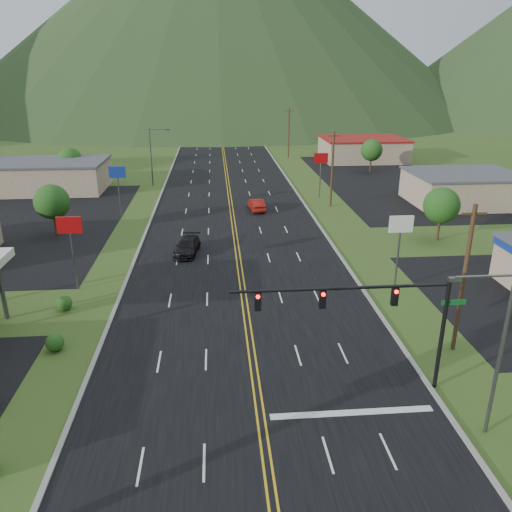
{
  "coord_description": "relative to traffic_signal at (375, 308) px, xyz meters",
  "views": [
    {
      "loc": [
        -2.09,
        -9.9,
        17.65
      ],
      "look_at": [
        0.81,
        24.79,
        4.5
      ],
      "focal_mm": 35.0,
      "sensor_mm": 36.0,
      "label": 1
    }
  ],
  "objects": [
    {
      "name": "building_east_mid",
      "position": [
        25.52,
        41.0,
        -3.17
      ],
      "size": [
        14.4,
        11.4,
        4.3
      ],
      "color": "#CDB18E",
      "rests_on": "ground"
    },
    {
      "name": "car_dark_mid",
      "position": [
        -11.54,
        23.93,
        -4.58
      ],
      "size": [
        2.83,
        5.4,
        1.49
      ],
      "primitive_type": "imported",
      "rotation": [
        0.0,
        0.0,
        -0.15
      ],
      "color": "black",
      "rests_on": "ground"
    },
    {
      "name": "pole_sign_east_a",
      "position": [
        6.52,
        14.0,
        -0.28
      ],
      "size": [
        2.0,
        0.18,
        6.4
      ],
      "color": "#59595E",
      "rests_on": "ground"
    },
    {
      "name": "utility_pole_b",
      "position": [
        7.02,
        41.0,
        -0.2
      ],
      "size": [
        1.6,
        0.28,
        10.0
      ],
      "color": "#382314",
      "rests_on": "ground"
    },
    {
      "name": "tree_east_a",
      "position": [
        15.52,
        26.0,
        -1.44
      ],
      "size": [
        3.84,
        3.84,
        5.82
      ],
      "color": "#382314",
      "rests_on": "ground"
    },
    {
      "name": "utility_pole_a",
      "position": [
        7.02,
        4.0,
        -0.2
      ],
      "size": [
        1.6,
        0.28,
        10.0
      ],
      "color": "#382314",
      "rests_on": "ground"
    },
    {
      "name": "tree_east_b",
      "position": [
        19.52,
        64.0,
        -1.44
      ],
      "size": [
        3.84,
        3.84,
        5.82
      ],
      "color": "#382314",
      "rests_on": "ground"
    },
    {
      "name": "building_east_far",
      "position": [
        21.52,
        76.0,
        -3.07
      ],
      "size": [
        16.4,
        12.4,
        4.5
      ],
      "color": "#CDB18E",
      "rests_on": "ground"
    },
    {
      "name": "pole_sign_west_b",
      "position": [
        -20.48,
        38.0,
        -0.28
      ],
      "size": [
        2.0,
        0.18,
        6.4
      ],
      "color": "#59595E",
      "rests_on": "ground"
    },
    {
      "name": "utility_pole_c",
      "position": [
        7.02,
        81.0,
        -0.2
      ],
      "size": [
        1.6,
        0.28,
        10.0
      ],
      "color": "#382314",
      "rests_on": "ground"
    },
    {
      "name": "car_red_far",
      "position": [
        -3.19,
        39.71,
        -4.55
      ],
      "size": [
        2.13,
        4.86,
        1.55
      ],
      "primitive_type": "imported",
      "rotation": [
        0.0,
        0.0,
        3.25
      ],
      "color": "maroon",
      "rests_on": "ground"
    },
    {
      "name": "building_west_far",
      "position": [
        -34.48,
        54.0,
        -3.07
      ],
      "size": [
        18.4,
        11.4,
        4.5
      ],
      "color": "#CDB18E",
      "rests_on": "ground"
    },
    {
      "name": "pole_sign_east_b",
      "position": [
        6.52,
        46.0,
        -0.28
      ],
      "size": [
        2.0,
        0.18,
        6.4
      ],
      "color": "#59595E",
      "rests_on": "ground"
    },
    {
      "name": "utility_pole_d",
      "position": [
        7.02,
        121.0,
        -0.2
      ],
      "size": [
        1.6,
        0.28,
        10.0
      ],
      "color": "#382314",
      "rests_on": "ground"
    },
    {
      "name": "tree_west_b",
      "position": [
        -31.48,
        58.0,
        -1.44
      ],
      "size": [
        3.84,
        3.84,
        5.82
      ],
      "color": "#382314",
      "rests_on": "ground"
    },
    {
      "name": "tree_west_a",
      "position": [
        -26.48,
        31.0,
        -1.44
      ],
      "size": [
        3.84,
        3.84,
        5.82
      ],
      "color": "#382314",
      "rests_on": "ground"
    },
    {
      "name": "streetlight_east",
      "position": [
        4.7,
        -4.0,
        -0.15
      ],
      "size": [
        3.28,
        0.25,
        9.0
      ],
      "color": "#59595E",
      "rests_on": "ground"
    },
    {
      "name": "pole_sign_west_a",
      "position": [
        -20.48,
        16.0,
        -0.28
      ],
      "size": [
        2.0,
        0.18,
        6.4
      ],
      "color": "#59595E",
      "rests_on": "ground"
    },
    {
      "name": "streetlight_west",
      "position": [
        -18.16,
        56.0,
        -0.15
      ],
      "size": [
        3.28,
        0.25,
        9.0
      ],
      "color": "#59595E",
      "rests_on": "ground"
    },
    {
      "name": "mountain_n",
      "position": [
        -6.48,
        206.0,
        37.17
      ],
      "size": [
        220.0,
        220.0,
        85.0
      ],
      "primitive_type": "cone",
      "color": "#1C3518",
      "rests_on": "ground"
    },
    {
      "name": "traffic_signal",
      "position": [
        0.0,
        0.0,
        0.0
      ],
      "size": [
        13.1,
        0.43,
        7.0
      ],
      "color": "black",
      "rests_on": "ground"
    }
  ]
}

